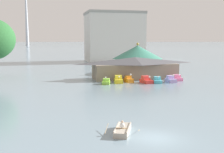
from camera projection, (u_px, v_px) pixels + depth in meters
ground_plane at (156, 138)px, 25.51m from camera, size 2000.00×2000.00×0.00m
rowboat_with_rower at (123, 130)px, 26.89m from camera, size 3.57×3.77×1.29m
pedal_boat_lime at (106, 82)px, 56.30m from camera, size 2.10×2.57×1.58m
pedal_boat_yellow at (118, 80)px, 58.04m from camera, size 2.06×3.12×1.54m
pedal_boat_orange at (129, 79)px, 58.92m from camera, size 1.58×2.52×1.87m
pedal_boat_red at (146, 80)px, 57.65m from camera, size 2.08×3.14×1.60m
pedal_boat_cyan at (157, 80)px, 58.04m from camera, size 2.25×3.15×1.54m
pedal_boat_lavender at (171, 80)px, 58.65m from camera, size 1.62×2.56×1.77m
pedal_boat_pink at (177, 78)px, 61.37m from camera, size 1.93×2.73×1.50m
boathouse at (135, 67)px, 64.24m from camera, size 20.15×7.35×4.82m
green_roof_pavilion at (138, 57)px, 74.00m from camera, size 12.91×12.91×7.93m
background_building_block at (114, 37)px, 114.01m from camera, size 22.24×16.17×19.51m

